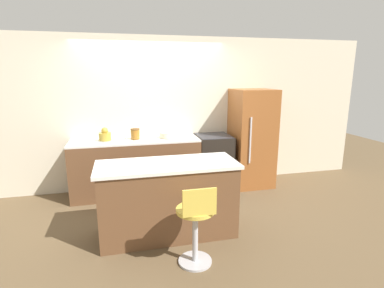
# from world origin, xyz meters

# --- Properties ---
(ground_plane) EXTENTS (14.00, 14.00, 0.00)m
(ground_plane) POSITION_xyz_m (0.00, 0.00, 0.00)
(ground_plane) COLOR brown
(wall_back) EXTENTS (8.00, 0.06, 2.60)m
(wall_back) POSITION_xyz_m (0.00, 0.66, 1.30)
(wall_back) COLOR beige
(wall_back) RESTS_ON ground_plane
(back_counter) EXTENTS (2.07, 0.61, 0.94)m
(back_counter) POSITION_xyz_m (-0.31, 0.33, 0.47)
(back_counter) COLOR brown
(back_counter) RESTS_ON ground_plane
(kitchen_island) EXTENTS (1.70, 0.68, 0.93)m
(kitchen_island) POSITION_xyz_m (-0.01, -1.11, 0.47)
(kitchen_island) COLOR brown
(kitchen_island) RESTS_ON ground_plane
(oven_range) EXTENTS (0.59, 0.63, 0.94)m
(oven_range) POSITION_xyz_m (1.03, 0.33, 0.47)
(oven_range) COLOR black
(oven_range) RESTS_ON ground_plane
(refrigerator) EXTENTS (0.69, 0.71, 1.72)m
(refrigerator) POSITION_xyz_m (1.73, 0.29, 0.86)
(refrigerator) COLOR #995628
(refrigerator) RESTS_ON ground_plane
(stool_chair) EXTENTS (0.40, 0.40, 0.90)m
(stool_chair) POSITION_xyz_m (0.17, -1.79, 0.45)
(stool_chair) COLOR #B7B7BC
(stool_chair) RESTS_ON ground_plane
(kettle) EXTENTS (0.19, 0.19, 0.21)m
(kettle) POSITION_xyz_m (-0.78, 0.34, 1.02)
(kettle) COLOR #B29333
(kettle) RESTS_ON back_counter
(mixing_bowl) EXTENTS (0.28, 0.28, 0.09)m
(mixing_bowl) POSITION_xyz_m (0.23, 0.34, 0.98)
(mixing_bowl) COLOR beige
(mixing_bowl) RESTS_ON back_counter
(canister_jar) EXTENTS (0.15, 0.15, 0.17)m
(canister_jar) POSITION_xyz_m (-0.31, 0.34, 1.02)
(canister_jar) COLOR #9E6623
(canister_jar) RESTS_ON back_counter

